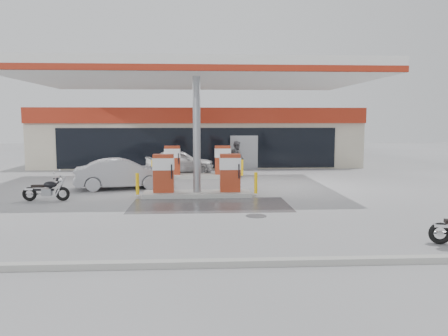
# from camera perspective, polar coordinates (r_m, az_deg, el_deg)

# --- Properties ---
(ground) EXTENTS (90.00, 90.00, 0.00)m
(ground) POSITION_cam_1_polar(r_m,az_deg,el_deg) (16.59, -3.57, -4.86)
(ground) COLOR gray
(ground) RESTS_ON ground
(wet_patch) EXTENTS (6.00, 3.00, 0.00)m
(wet_patch) POSITION_cam_1_polar(r_m,az_deg,el_deg) (16.60, -1.84, -4.84)
(wet_patch) COLOR #4C4C4F
(wet_patch) RESTS_ON ground
(drain_cover) EXTENTS (0.70, 0.70, 0.01)m
(drain_cover) POSITION_cam_1_polar(r_m,az_deg,el_deg) (14.76, 4.22, -6.26)
(drain_cover) COLOR #38383A
(drain_cover) RESTS_ON ground
(kerb) EXTENTS (28.00, 0.25, 0.15)m
(kerb) POSITION_cam_1_polar(r_m,az_deg,el_deg) (9.79, -3.82, -12.36)
(kerb) COLOR gray
(kerb) RESTS_ON ground
(store_building) EXTENTS (22.00, 8.22, 4.00)m
(store_building) POSITION_cam_1_polar(r_m,az_deg,el_deg) (32.24, -3.41, 4.15)
(store_building) COLOR beige
(store_building) RESTS_ON ground
(canopy) EXTENTS (16.00, 10.02, 5.51)m
(canopy) POSITION_cam_1_polar(r_m,az_deg,el_deg) (21.38, -3.59, 11.82)
(canopy) COLOR silver
(canopy) RESTS_ON ground
(pump_island_near) EXTENTS (5.14, 1.30, 1.78)m
(pump_island_near) POSITION_cam_1_polar(r_m,az_deg,el_deg) (18.45, -3.55, -1.50)
(pump_island_near) COLOR #9E9E99
(pump_island_near) RESTS_ON ground
(pump_island_far) EXTENTS (5.14, 1.30, 1.78)m
(pump_island_far) POSITION_cam_1_polar(r_m,az_deg,el_deg) (24.41, -3.47, 0.41)
(pump_island_far) COLOR #9E9E99
(pump_island_far) RESTS_ON ground
(parked_motorcycle) EXTENTS (1.86, 0.71, 0.96)m
(parked_motorcycle) POSITION_cam_1_polar(r_m,az_deg,el_deg) (18.72, -22.14, -2.72)
(parked_motorcycle) COLOR black
(parked_motorcycle) RESTS_ON ground
(sedan_white) EXTENTS (4.23, 1.90, 1.41)m
(sedan_white) POSITION_cam_1_polar(r_m,az_deg,el_deg) (26.63, -5.85, 0.87)
(sedan_white) COLOR silver
(sedan_white) RESTS_ON ground
(attendant) EXTENTS (1.07, 1.18, 1.98)m
(attendant) POSITION_cam_1_polar(r_m,az_deg,el_deg) (25.79, 1.70, 1.36)
(attendant) COLOR #57575C
(attendant) RESTS_ON ground
(hatchback_silver) EXTENTS (4.49, 2.30, 1.41)m
(hatchback_silver) POSITION_cam_1_polar(r_m,az_deg,el_deg) (20.95, -13.15, -0.73)
(hatchback_silver) COLOR #9E9FA5
(hatchback_silver) RESTS_ON ground
(parked_car_left) EXTENTS (4.07, 2.43, 1.10)m
(parked_car_left) POSITION_cam_1_polar(r_m,az_deg,el_deg) (30.75, -11.84, 1.20)
(parked_car_left) COLOR #5A1325
(parked_car_left) RESTS_ON ground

